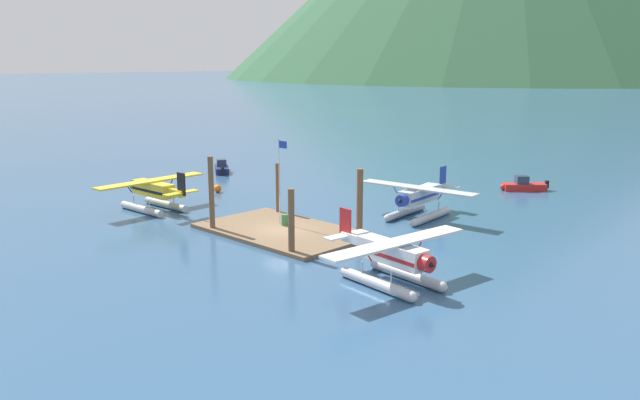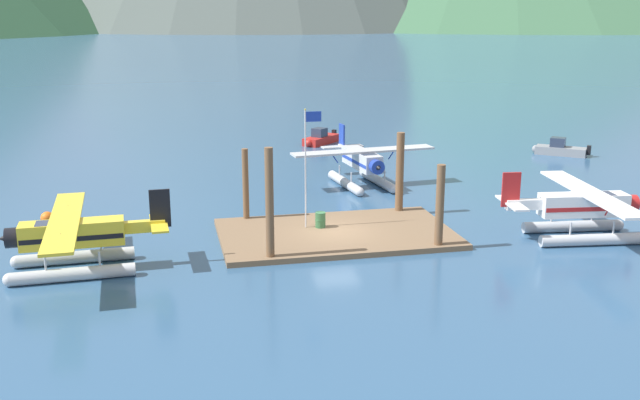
% 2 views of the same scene
% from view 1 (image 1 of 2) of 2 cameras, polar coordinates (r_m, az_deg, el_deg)
% --- Properties ---
extents(ground_plane, '(1200.00, 1200.00, 0.00)m').
position_cam_1_polar(ground_plane, '(49.42, -3.36, -2.92)').
color(ground_plane, '#2D5175').
extents(dock_platform, '(12.90, 7.91, 0.30)m').
position_cam_1_polar(dock_platform, '(49.39, -3.36, -2.75)').
color(dock_platform, brown).
rests_on(dock_platform, ground).
extents(piling_near_left, '(0.42, 0.42, 5.85)m').
position_cam_1_polar(piling_near_left, '(49.83, -9.59, 0.51)').
color(piling_near_left, brown).
rests_on(piling_near_left, ground).
extents(piling_near_right, '(0.44, 0.44, 4.59)m').
position_cam_1_polar(piling_near_right, '(43.24, -2.56, -1.99)').
color(piling_near_right, brown).
rests_on(piling_near_right, ground).
extents(piling_far_left, '(0.37, 0.37, 4.47)m').
position_cam_1_polar(piling_far_left, '(54.62, -3.75, 0.96)').
color(piling_far_left, brown).
rests_on(piling_far_left, ground).
extents(piling_far_right, '(0.48, 0.48, 5.13)m').
position_cam_1_polar(piling_far_right, '(47.94, 3.53, -0.24)').
color(piling_far_right, brown).
rests_on(piling_far_right, ground).
extents(flagpole, '(0.95, 0.10, 6.75)m').
position_cam_1_polar(flagpole, '(50.19, -3.55, 2.52)').
color(flagpole, silver).
rests_on(flagpole, dock_platform).
extents(fuel_drum, '(0.62, 0.62, 0.88)m').
position_cam_1_polar(fuel_drum, '(50.33, -3.12, -1.76)').
color(fuel_drum, '#33663D').
rests_on(fuel_drum, dock_platform).
extents(mooring_buoy, '(0.77, 0.77, 0.77)m').
position_cam_1_polar(mooring_buoy, '(65.11, -9.05, 1.02)').
color(mooring_buoy, orange).
rests_on(mooring_buoy, ground).
extents(seaplane_white_stbd_aft, '(7.95, 10.49, 3.84)m').
position_cam_1_polar(seaplane_white_stbd_aft, '(38.05, 6.42, -5.18)').
color(seaplane_white_stbd_aft, '#B7BABF').
rests_on(seaplane_white_stbd_aft, ground).
extents(seaplane_yellow_port_aft, '(7.98, 10.45, 3.84)m').
position_cam_1_polar(seaplane_yellow_port_aft, '(58.19, -14.57, 0.62)').
color(seaplane_yellow_port_aft, '#B7BABF').
rests_on(seaplane_yellow_port_aft, ground).
extents(seaplane_silver_bow_right, '(10.49, 7.96, 3.84)m').
position_cam_1_polar(seaplane_silver_bow_right, '(54.25, 8.72, 0.05)').
color(seaplane_silver_bow_right, '#B7BABF').
rests_on(seaplane_silver_bow_right, ground).
extents(boat_navy_open_west, '(4.31, 3.61, 1.50)m').
position_cam_1_polar(boat_navy_open_west, '(76.87, -8.70, 2.83)').
color(boat_navy_open_west, navy).
rests_on(boat_navy_open_west, ground).
extents(boat_red_open_north, '(4.05, 4.02, 1.50)m').
position_cam_1_polar(boat_red_open_north, '(68.45, 17.54, 1.23)').
color(boat_red_open_north, '#B2231E').
rests_on(boat_red_open_north, ground).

